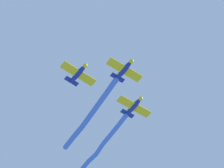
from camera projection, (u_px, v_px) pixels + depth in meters
airplane_lead at (124, 70)px, 84.54m from camera, size 6.02×4.98×1.58m
smoke_trail_lead at (90, 115)px, 89.78m from camera, size 11.28×14.80×1.59m
airplane_left_wing at (134, 106)px, 88.64m from camera, size 6.01×4.98×1.58m
smoke_trail_left_wing at (104, 143)px, 93.03m from camera, size 9.05×12.54×1.21m
airplane_right_wing at (78, 74)px, 85.31m from camera, size 6.11×4.89×1.58m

